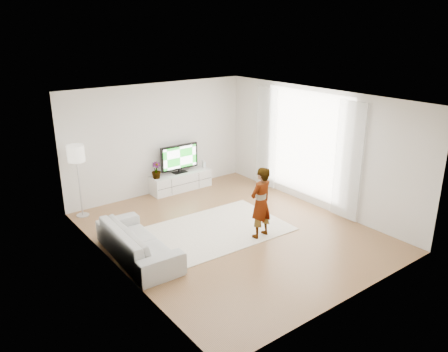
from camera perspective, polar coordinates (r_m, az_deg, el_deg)
floor at (r=9.27m, az=0.96°, el=-7.28°), size 6.00×6.00×0.00m
ceiling at (r=8.41m, az=1.06°, el=10.07°), size 6.00×6.00×0.00m
wall_left at (r=7.55m, az=-14.12°, el=-2.63°), size 0.02×6.00×2.80m
wall_right at (r=10.41m, az=11.93°, el=3.54°), size 0.02×6.00×2.80m
wall_back at (r=11.16m, az=-8.57°, el=4.79°), size 5.00×0.02×2.80m
wall_front at (r=6.80m, az=16.87°, el=-5.37°), size 5.00×0.02×2.80m
window at (r=10.57m, az=10.66°, el=4.14°), size 0.01×2.60×2.50m
curtain_near at (r=9.75m, az=15.91°, el=1.85°), size 0.04×0.70×2.60m
curtain_far at (r=11.42m, az=5.56°, el=4.99°), size 0.04×0.70×2.60m
media_console at (r=11.53m, az=-5.66°, el=-0.68°), size 1.66×0.47×0.47m
television at (r=11.35m, az=-5.83°, el=2.39°), size 1.07×0.21×0.75m
game_console at (r=11.80m, az=-2.70°, el=1.57°), size 0.08×0.16×0.20m
potted_plant at (r=11.06m, az=-8.85°, el=0.74°), size 0.26×0.26×0.42m
rug at (r=9.39m, az=-0.59°, el=-6.89°), size 2.83×2.09×0.01m
player at (r=8.79m, az=4.83°, el=-3.48°), size 0.58×0.42×1.48m
sofa at (r=8.35m, az=-11.18°, el=-8.40°), size 0.93×2.20×0.63m
floor_lamp at (r=10.06m, az=-18.75°, el=2.40°), size 0.37×0.37×1.66m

